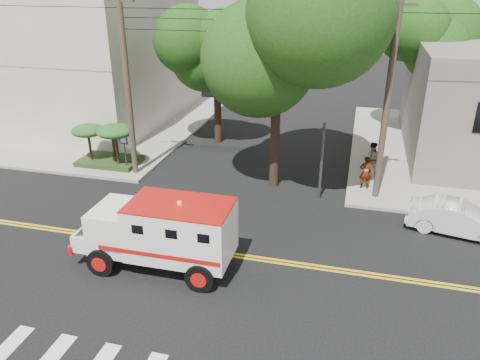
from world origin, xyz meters
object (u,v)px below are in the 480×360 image
(parked_sedan, at_px, (459,219))
(pedestrian_b, at_px, (372,159))
(pedestrian_a, at_px, (365,172))
(armored_truck, at_px, (161,230))

(parked_sedan, height_order, pedestrian_b, pedestrian_b)
(pedestrian_a, bearing_deg, parked_sedan, 130.46)
(parked_sedan, bearing_deg, pedestrian_b, 45.86)
(parked_sedan, height_order, pedestrian_a, pedestrian_a)
(parked_sedan, bearing_deg, armored_truck, 127.20)
(pedestrian_a, relative_size, pedestrian_b, 0.91)
(pedestrian_a, distance_m, pedestrian_b, 1.73)
(pedestrian_a, bearing_deg, armored_truck, 42.08)
(armored_truck, bearing_deg, pedestrian_a, 50.64)
(pedestrian_a, bearing_deg, pedestrian_b, -107.51)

